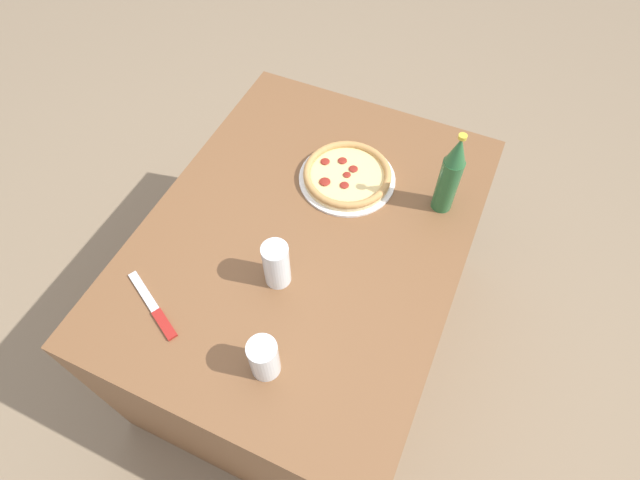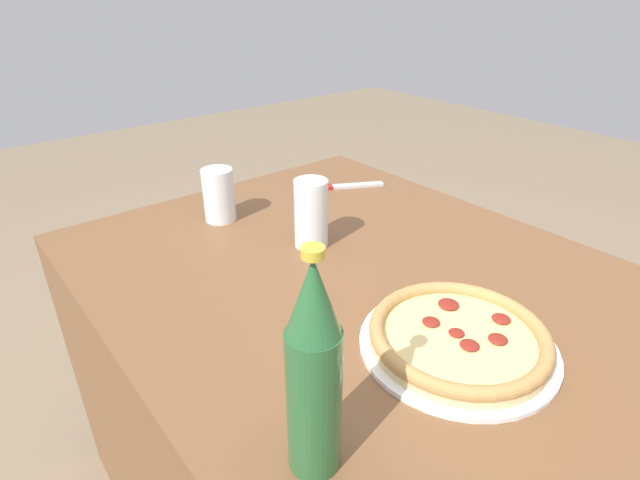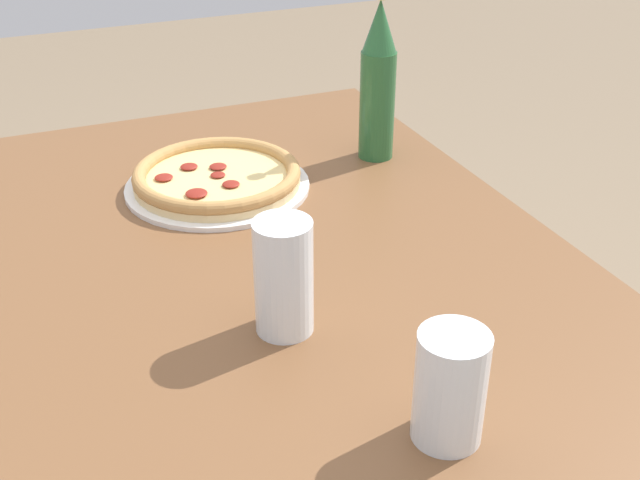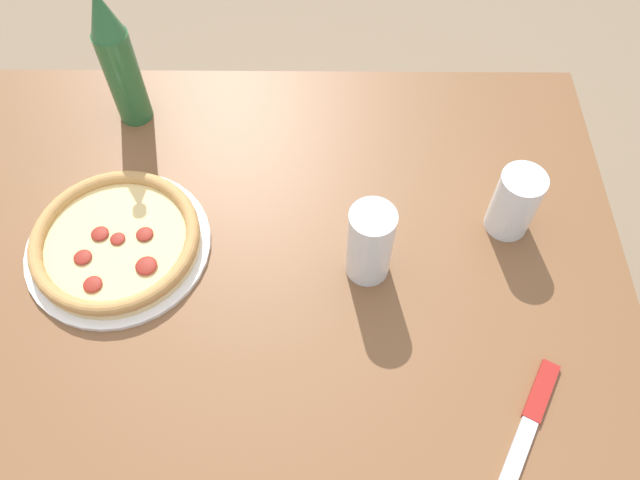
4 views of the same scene
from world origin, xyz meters
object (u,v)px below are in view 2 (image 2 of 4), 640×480
pizza_salami (458,338)px  glass_lemonade (219,198)px  glass_mango_juice (311,217)px  knife (337,187)px  beer_bottle (314,373)px

pizza_salami → glass_lemonade: bearing=4.6°
glass_mango_juice → glass_lemonade: (0.23, 0.08, -0.01)m
knife → beer_bottle: bearing=137.4°
glass_mango_juice → beer_bottle: 0.53m
glass_lemonade → knife: 0.34m
beer_bottle → pizza_salami: bearing=-86.2°
knife → glass_lemonade: bearing=86.3°
pizza_salami → glass_mango_juice: 0.40m
beer_bottle → glass_mango_juice: bearing=-37.9°
glass_mango_juice → knife: (0.21, -0.25, -0.06)m
glass_mango_juice → pizza_salami: bearing=175.2°
pizza_salami → glass_lemonade: size_ratio=2.43×
glass_lemonade → beer_bottle: beer_bottle is taller
pizza_salami → knife: size_ratio=1.37×
glass_lemonade → knife: size_ratio=0.56×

